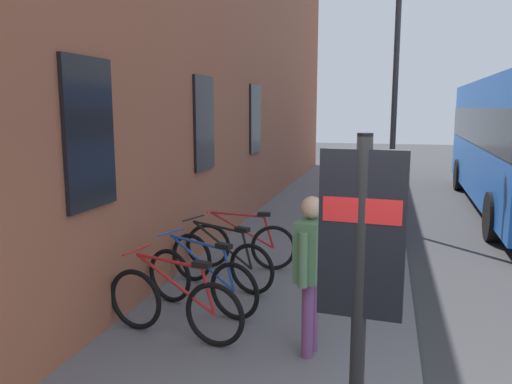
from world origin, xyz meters
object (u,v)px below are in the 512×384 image
bicycle_under_window (174,304)px  street_lamp (395,85)px  bicycle_nearest_sign (201,281)px  bicycle_mid_rack (241,245)px  transit_info_sign (361,257)px  bicycle_by_door (221,261)px  pedestrian_by_facade (311,259)px

bicycle_under_window → street_lamp: size_ratio=0.35×
bicycle_nearest_sign → street_lamp: size_ratio=0.33×
bicycle_under_window → street_lamp: 7.35m
bicycle_under_window → bicycle_mid_rack: (2.56, -0.04, 0.00)m
bicycle_mid_rack → transit_info_sign: size_ratio=0.73×
bicycle_nearest_sign → bicycle_mid_rack: size_ratio=0.96×
bicycle_by_door → pedestrian_by_facade: bearing=-137.5°
transit_info_sign → bicycle_nearest_sign: bearing=39.2°
bicycle_by_door → bicycle_mid_rack: same height
bicycle_mid_rack → transit_info_sign: 4.92m
bicycle_nearest_sign → transit_info_sign: 3.50m
transit_info_sign → bicycle_under_window: bearing=50.2°
bicycle_under_window → street_lamp: street_lamp is taller
street_lamp → bicycle_mid_rack: bearing=149.3°
bicycle_by_door → bicycle_mid_rack: bearing=-2.6°
street_lamp → bicycle_by_door: bearing=153.8°
bicycle_nearest_sign → street_lamp: 6.64m
pedestrian_by_facade → bicycle_mid_rack: bearing=30.1°
bicycle_nearest_sign → transit_info_sign: transit_info_sign is taller
bicycle_by_door → street_lamp: street_lamp is taller
transit_info_sign → street_lamp: street_lamp is taller
bicycle_mid_rack → transit_info_sign: transit_info_sign is taller
pedestrian_by_facade → bicycle_under_window: bearing=90.2°
bicycle_nearest_sign → bicycle_mid_rack: 1.76m
bicycle_by_door → bicycle_mid_rack: size_ratio=0.97×
bicycle_under_window → bicycle_mid_rack: 2.56m
transit_info_sign → pedestrian_by_facade: (1.74, 0.57, -0.57)m
bicycle_nearest_sign → bicycle_by_door: size_ratio=0.99×
bicycle_mid_rack → street_lamp: bearing=-30.7°
bicycle_under_window → street_lamp: (6.45, -2.35, 2.63)m
bicycle_mid_rack → transit_info_sign: (-4.30, -2.05, 1.21)m
bicycle_under_window → transit_info_sign: (-1.74, -2.09, 1.21)m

